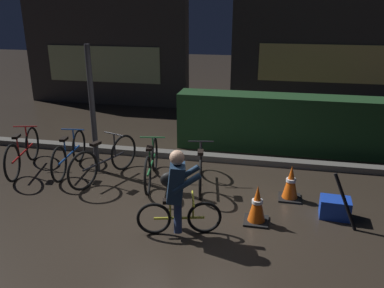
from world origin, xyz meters
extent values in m
plane|color=#2D261E|center=(0.00, 0.00, 0.00)|extent=(40.00, 40.00, 0.00)
cube|color=#56544F|center=(0.00, 2.20, 0.06)|extent=(12.00, 0.24, 0.12)
cube|color=#19381C|center=(1.80, 3.10, 0.61)|extent=(4.80, 0.70, 1.22)
cube|color=#383330|center=(-3.82, 6.50, 1.83)|extent=(5.23, 0.50, 3.67)
cube|color=#BFCC8C|center=(-3.82, 6.23, 1.28)|extent=(3.66, 0.04, 1.10)
cube|color=#383330|center=(2.88, 7.20, 2.34)|extent=(5.61, 0.50, 4.68)
cube|color=#F2D172|center=(2.88, 6.93, 1.40)|extent=(3.93, 0.04, 1.10)
cylinder|color=#2D2D33|center=(-1.80, 1.20, 1.20)|extent=(0.10, 0.10, 2.39)
torus|color=black|center=(-3.33, 1.45, 0.35)|extent=(0.21, 0.69, 0.70)
torus|color=black|center=(-3.08, 0.44, 0.35)|extent=(0.21, 0.69, 0.70)
cylinder|color=#B21919|center=(-3.20, 0.95, 0.35)|extent=(0.29, 1.02, 0.04)
cylinder|color=#B21919|center=(-3.16, 0.77, 0.54)|extent=(0.03, 0.03, 0.39)
cube|color=black|center=(-3.16, 0.77, 0.74)|extent=(0.15, 0.22, 0.05)
cylinder|color=#B21919|center=(-3.27, 1.23, 0.57)|extent=(0.03, 0.03, 0.44)
cylinder|color=#B21919|center=(-3.27, 1.23, 0.79)|extent=(0.45, 0.14, 0.02)
torus|color=black|center=(-2.36, 1.58, 0.33)|extent=(0.12, 0.66, 0.66)
torus|color=black|center=(-2.25, 0.59, 0.33)|extent=(0.12, 0.66, 0.66)
cylinder|color=#19479E|center=(-2.30, 1.09, 0.33)|extent=(0.15, 0.99, 0.04)
cylinder|color=#19479E|center=(-2.28, 0.91, 0.52)|extent=(0.03, 0.03, 0.37)
cube|color=black|center=(-2.28, 0.91, 0.70)|extent=(0.12, 0.21, 0.05)
cylinder|color=#19479E|center=(-2.33, 1.36, 0.54)|extent=(0.03, 0.03, 0.42)
cylinder|color=#19479E|center=(-2.33, 1.36, 0.75)|extent=(0.46, 0.08, 0.02)
torus|color=black|center=(-1.31, 1.36, 0.35)|extent=(0.28, 0.67, 0.70)
torus|color=black|center=(-1.67, 0.38, 0.35)|extent=(0.28, 0.67, 0.70)
cylinder|color=black|center=(-1.49, 0.87, 0.35)|extent=(0.39, 1.00, 0.04)
cylinder|color=black|center=(-1.55, 0.70, 0.55)|extent=(0.03, 0.03, 0.39)
cube|color=black|center=(-1.55, 0.70, 0.74)|extent=(0.16, 0.22, 0.05)
cylinder|color=black|center=(-1.39, 1.14, 0.57)|extent=(0.03, 0.03, 0.44)
cylinder|color=black|center=(-1.39, 1.14, 0.79)|extent=(0.44, 0.18, 0.02)
torus|color=black|center=(-0.71, 1.43, 0.33)|extent=(0.16, 0.67, 0.67)
torus|color=black|center=(-0.53, 0.44, 0.33)|extent=(0.16, 0.67, 0.67)
cylinder|color=#236B38|center=(-0.62, 0.94, 0.33)|extent=(0.21, 0.99, 0.04)
cylinder|color=#236B38|center=(-0.59, 0.76, 0.52)|extent=(0.03, 0.03, 0.37)
cube|color=black|center=(-0.59, 0.76, 0.71)|extent=(0.13, 0.21, 0.05)
cylinder|color=#236B38|center=(-0.67, 1.21, 0.54)|extent=(0.03, 0.03, 0.42)
cylinder|color=#236B38|center=(-0.67, 1.21, 0.76)|extent=(0.46, 0.11, 0.02)
torus|color=black|center=(0.19, 1.46, 0.32)|extent=(0.16, 0.64, 0.64)
torus|color=black|center=(0.36, 0.52, 0.32)|extent=(0.16, 0.64, 0.64)
cylinder|color=black|center=(0.27, 0.99, 0.32)|extent=(0.20, 0.95, 0.04)
cylinder|color=black|center=(0.30, 0.82, 0.50)|extent=(0.03, 0.03, 0.36)
cube|color=black|center=(0.30, 0.82, 0.68)|extent=(0.13, 0.21, 0.05)
cylinder|color=black|center=(0.22, 1.25, 0.52)|extent=(0.03, 0.03, 0.40)
cylinder|color=black|center=(0.22, 1.25, 0.73)|extent=(0.46, 0.10, 0.02)
cube|color=black|center=(1.32, -0.10, 0.01)|extent=(0.36, 0.36, 0.03)
cone|color=#EA560F|center=(1.32, -0.10, 0.31)|extent=(0.26, 0.26, 0.56)
cylinder|color=white|center=(1.32, -0.10, 0.34)|extent=(0.16, 0.16, 0.05)
cube|color=black|center=(1.82, 0.76, 0.01)|extent=(0.36, 0.36, 0.03)
cone|color=#EA560F|center=(1.82, 0.76, 0.31)|extent=(0.26, 0.26, 0.56)
cylinder|color=white|center=(1.82, 0.76, 0.34)|extent=(0.16, 0.16, 0.05)
cube|color=#193DB7|center=(2.47, 0.30, 0.15)|extent=(0.46, 0.34, 0.30)
torus|color=black|center=(0.62, -0.55, 0.24)|extent=(0.48, 0.16, 0.48)
torus|color=black|center=(-0.06, -0.73, 0.24)|extent=(0.48, 0.16, 0.48)
cylinder|color=gold|center=(0.28, -0.64, 0.24)|extent=(0.69, 0.21, 0.04)
cylinder|color=gold|center=(0.16, -0.67, 0.37)|extent=(0.03, 0.03, 0.26)
cube|color=black|center=(0.16, -0.67, 0.51)|extent=(0.22, 0.15, 0.05)
cylinder|color=gold|center=(0.47, -0.59, 0.39)|extent=(0.03, 0.03, 0.30)
cylinder|color=gold|center=(0.47, -0.59, 0.54)|extent=(0.14, 0.45, 0.02)
cylinder|color=navy|center=(0.24, -0.54, 0.30)|extent=(0.16, 0.23, 0.42)
cylinder|color=navy|center=(0.29, -0.74, 0.30)|extent=(0.16, 0.23, 0.42)
cube|color=#192D47|center=(0.24, -0.65, 0.79)|extent=(0.33, 0.38, 0.54)
sphere|color=tan|center=(0.26, -0.64, 1.15)|extent=(0.20, 0.20, 0.20)
cylinder|color=#192D47|center=(0.34, -0.48, 0.84)|extent=(0.40, 0.18, 0.29)
cylinder|color=#192D47|center=(0.41, -0.75, 0.84)|extent=(0.40, 0.18, 0.29)
ellipsoid|color=black|center=(0.13, -0.47, 0.74)|extent=(0.35, 0.24, 0.24)
cylinder|color=black|center=(2.55, 0.05, 0.39)|extent=(0.39, 0.23, 0.79)
camera|label=1|loc=(1.46, -5.32, 3.05)|focal=36.96mm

